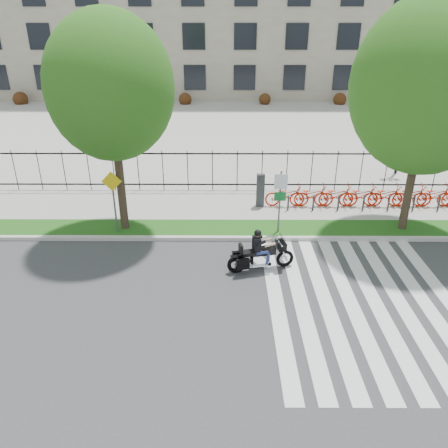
{
  "coord_description": "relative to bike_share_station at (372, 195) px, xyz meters",
  "views": [
    {
      "loc": [
        0.66,
        -11.01,
        7.79
      ],
      "look_at": [
        0.59,
        3.0,
        1.21
      ],
      "focal_mm": 35.0,
      "sensor_mm": 36.0,
      "label": 1
    }
  ],
  "objects": [
    {
      "name": "sidewalk",
      "position": [
        -7.18,
        0.25,
        -0.59
      ],
      "size": [
        60.0,
        3.5,
        0.15
      ],
      "primitive_type": "cube",
      "color": "#AAA89F",
      "rests_on": "ground"
    },
    {
      "name": "grass_verge",
      "position": [
        -7.18,
        -2.25,
        -0.59
      ],
      "size": [
        60.0,
        1.5,
        0.15
      ],
      "primitive_type": "cube",
      "color": "#174F13",
      "rests_on": "ground"
    },
    {
      "name": "motorcycle_rider",
      "position": [
        -5.34,
        -5.28,
        -0.06
      ],
      "size": [
        2.33,
        0.98,
        1.82
      ],
      "color": "black",
      "rests_on": "ground"
    },
    {
      "name": "curb",
      "position": [
        -7.18,
        -3.1,
        -0.59
      ],
      "size": [
        60.0,
        0.2,
        0.15
      ],
      "primitive_type": "cube",
      "color": "#BAB8AF",
      "rests_on": "ground"
    },
    {
      "name": "sign_pole_warning",
      "position": [
        -10.85,
        -2.62,
        1.08
      ],
      "size": [
        0.78,
        0.09,
        2.49
      ],
      "color": "#59595B",
      "rests_on": "grass_verge"
    },
    {
      "name": "plaza",
      "position": [
        -7.18,
        17.8,
        -0.62
      ],
      "size": [
        80.0,
        34.0,
        0.1
      ],
      "primitive_type": "cube",
      "color": "#AAA89F",
      "rests_on": "ground"
    },
    {
      "name": "sign_pole_regulatory",
      "position": [
        -4.45,
        -2.62,
        1.07
      ],
      "size": [
        0.5,
        0.09,
        2.5
      ],
      "color": "#59595B",
      "rests_on": "grass_verge"
    },
    {
      "name": "crosswalk_stripes",
      "position": [
        -2.36,
        -7.2,
        -0.66
      ],
      "size": [
        5.7,
        8.0,
        0.01
      ],
      "primitive_type": null,
      "color": "silver",
      "rests_on": "ground"
    },
    {
      "name": "ground",
      "position": [
        -7.18,
        -7.2,
        -0.67
      ],
      "size": [
        120.0,
        120.0,
        0.0
      ],
      "primitive_type": "plane",
      "color": "#39393B",
      "rests_on": "ground"
    },
    {
      "name": "street_tree_1",
      "position": [
        -10.61,
        -2.25,
        4.95
      ],
      "size": [
        4.57,
        4.57,
        8.11
      ],
      "color": "#32231B",
      "rests_on": "grass_verge"
    },
    {
      "name": "iron_fence",
      "position": [
        -7.18,
        2.0,
        0.48
      ],
      "size": [
        30.0,
        0.06,
        2.0
      ],
      "primitive_type": null,
      "color": "black",
      "rests_on": "sidewalk"
    },
    {
      "name": "lamp_post_right",
      "position": [
        2.82,
        4.8,
        2.54
      ],
      "size": [
        1.06,
        0.7,
        4.25
      ],
      "color": "black",
      "rests_on": "ground"
    },
    {
      "name": "bike_share_station",
      "position": [
        0.0,
        0.0,
        0.0
      ],
      "size": [
        10.05,
        0.88,
        1.5
      ],
      "color": "#2D2D33",
      "rests_on": "sidewalk"
    },
    {
      "name": "street_tree_2",
      "position": [
        0.61,
        -2.25,
        4.99
      ],
      "size": [
        5.48,
        5.48,
        8.67
      ],
      "color": "#32231B",
      "rests_on": "grass_verge"
    }
  ]
}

